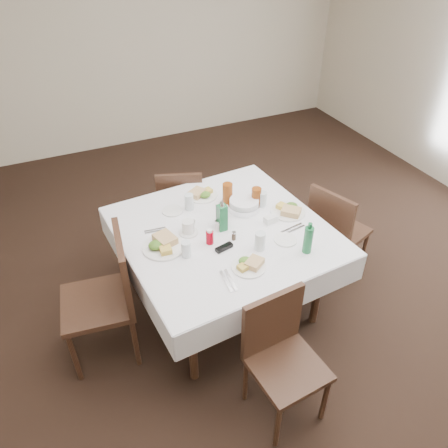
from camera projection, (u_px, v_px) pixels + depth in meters
name	position (u px, v px, depth m)	size (l,w,h in m)	color
ground_plane	(253.00, 314.00, 3.55)	(7.00, 7.00, 0.00)	black
room_shell	(265.00, 113.00, 2.53)	(6.04, 7.04, 2.80)	beige
dining_table	(223.00, 237.00, 3.24)	(1.56, 1.56, 0.76)	black
chair_north	(181.00, 203.00, 3.97)	(0.51, 0.51, 0.84)	black
chair_south	(280.00, 350.00, 2.65)	(0.45, 0.45, 0.88)	black
chair_east	(334.00, 228.00, 3.64)	(0.53, 0.53, 0.88)	black
chair_west	(110.00, 291.00, 2.96)	(0.53, 0.53, 1.00)	black
meal_north	(202.00, 194.00, 3.54)	(0.25, 0.25, 0.05)	white
meal_south	(249.00, 264.00, 2.86)	(0.23, 0.23, 0.05)	white
meal_east	(289.00, 210.00, 3.36)	(0.27, 0.27, 0.06)	white
meal_west	(163.00, 244.00, 3.02)	(0.30, 0.30, 0.07)	white
side_plate_a	(172.00, 211.00, 3.38)	(0.16, 0.16, 0.01)	white
side_plate_b	(285.00, 240.00, 3.09)	(0.16, 0.16, 0.01)	white
water_n	(189.00, 202.00, 3.37)	(0.07, 0.07, 0.13)	silver
water_s	(260.00, 241.00, 2.98)	(0.07, 0.07, 0.13)	silver
water_e	(262.00, 199.00, 3.41)	(0.07, 0.07, 0.12)	silver
water_w	(186.00, 249.00, 2.92)	(0.06, 0.06, 0.12)	silver
iced_tea_a	(228.00, 193.00, 3.44)	(0.08, 0.08, 0.17)	brown
iced_tea_b	(256.00, 197.00, 3.40)	(0.08, 0.08, 0.16)	brown
bread_basket	(244.00, 205.00, 3.39)	(0.25, 0.25, 0.08)	silver
oil_cruet_dark	(220.00, 214.00, 3.19)	(0.05, 0.05, 0.22)	black
oil_cruet_green	(222.00, 217.00, 3.13)	(0.06, 0.06, 0.26)	#1B6B39
ketchup_bottle	(210.00, 237.00, 3.04)	(0.05, 0.05, 0.12)	#A40011
salt_shaker	(217.00, 226.00, 3.16)	(0.04, 0.04, 0.09)	white
pepper_shaker	(234.00, 236.00, 3.08)	(0.03, 0.03, 0.07)	#3B2D1F
coffee_mug	(188.00, 228.00, 3.14)	(0.15, 0.14, 0.10)	white
sunglasses	(224.00, 248.00, 3.01)	(0.14, 0.07, 0.03)	black
green_bottle	(308.00, 239.00, 2.93)	(0.06, 0.06, 0.24)	#1B6B39
sugar_caddy	(271.00, 219.00, 3.26)	(0.11, 0.07, 0.05)	white
cutlery_n	(228.00, 192.00, 3.60)	(0.07, 0.17, 0.01)	silver
cutlery_s	(228.00, 281.00, 2.76)	(0.07, 0.21, 0.01)	silver
cutlery_e	(293.00, 229.00, 3.19)	(0.20, 0.08, 0.01)	silver
cutlery_w	(155.00, 231.00, 3.18)	(0.16, 0.05, 0.01)	silver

